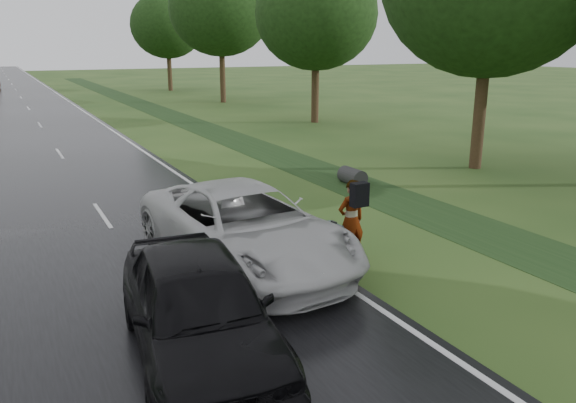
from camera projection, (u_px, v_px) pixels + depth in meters
The scene contains 8 objects.
edge_stripe_east at pixel (67, 100), 46.34m from camera, with size 0.12×180.00×0.01m, color silver.
drainage_ditch at pixel (247, 144), 25.99m from camera, with size 2.20×120.00×0.56m.
tree_east_c at pixel (316, 14), 31.86m from camera, with size 7.00×7.00×9.29m.
tree_east_d at pixel (221, 9), 43.37m from camera, with size 8.00×8.00×10.76m.
tree_east_f at pixel (167, 25), 55.41m from camera, with size 7.20×7.20×9.62m.
pedestrian at pixel (351, 220), 11.72m from camera, with size 0.80×0.70×1.76m.
white_pickup at pixel (244, 227), 11.39m from camera, with size 2.70×5.87×1.63m, color silver.
dark_sedan at pixel (198, 307), 7.94m from camera, with size 1.89×4.69×1.60m, color black.
Camera 1 is at (1.28, -5.02, 4.41)m, focal length 35.00 mm.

